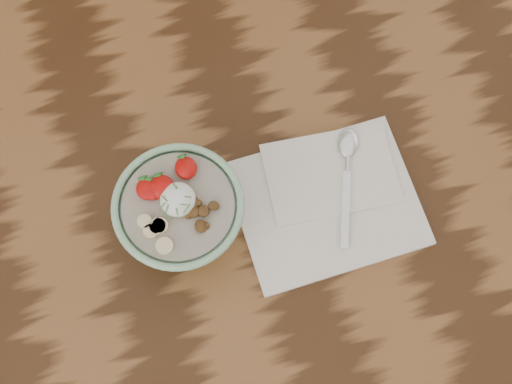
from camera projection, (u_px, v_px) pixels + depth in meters
table at (265, 215)px, 112.51cm from camera, size 160.00×90.00×75.00cm
breakfast_bowl at (180, 213)px, 96.63cm from camera, size 17.59×17.59×11.70cm
napkin at (328, 197)px, 102.95cm from camera, size 25.95×22.00×1.57cm
spoon at (347, 159)px, 103.42cm from camera, size 8.94×17.54×0.95cm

